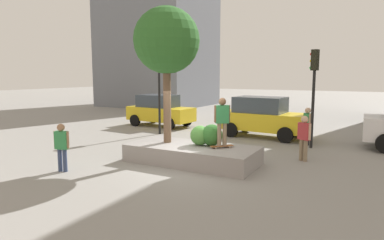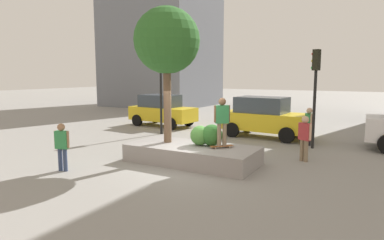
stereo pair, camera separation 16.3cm
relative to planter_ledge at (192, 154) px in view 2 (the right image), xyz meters
The scene contains 14 objects.
ground_plane 0.49m from the planter_ledge, 86.52° to the right, with size 120.00×120.00×0.00m, color gray.
planter_ledge is the anchor object (origin of this frame).
plaza_tree 4.08m from the planter_ledge, behind, with size 2.35×2.35×4.84m.
boxwood_shrub 0.97m from the planter_ledge, 25.84° to the left, with size 0.75×0.75×0.75m, color #2D6628.
hedge_clump 0.72m from the planter_ledge, 43.22° to the left, with size 0.69×0.69×0.69m, color #4C8C3D.
skateboard 1.14m from the planter_ledge, ahead, with size 0.70×0.73×0.07m.
skateboarder 1.70m from the planter_ledge, ahead, with size 0.46×0.41×1.62m.
sedan_parked 8.89m from the planter_ledge, 131.10° to the left, with size 4.18×2.17×1.88m.
taxi_cab 6.19m from the planter_ledge, 83.64° to the left, with size 4.40×2.25×1.99m.
traffic_light_corner 6.14m from the planter_ledge, 54.53° to the left, with size 0.37×0.34×4.10m.
traffic_light_median 6.60m from the planter_ledge, 134.63° to the left, with size 0.29×0.34×4.20m.
pedestrian_crossing 4.05m from the planter_ledge, 32.21° to the left, with size 0.50×0.37×1.63m.
bystander_watching 4.31m from the planter_ledge, 136.97° to the right, with size 0.51×0.29×1.55m.
passerby_with_bag 5.94m from the planter_ledge, 59.59° to the left, with size 0.41×0.48×1.66m.
Camera 2 is at (5.64, -9.72, 3.07)m, focal length 31.62 mm.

